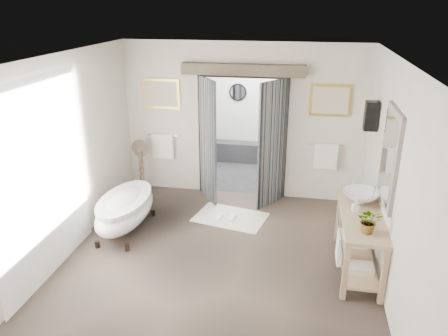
{
  "coord_description": "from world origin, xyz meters",
  "views": [
    {
      "loc": [
        1.1,
        -5.3,
        3.57
      ],
      "look_at": [
        0.0,
        0.6,
        1.25
      ],
      "focal_mm": 35.0,
      "sensor_mm": 36.0,
      "label": 1
    }
  ],
  "objects_px": {
    "rug": "(231,217)",
    "basin": "(361,197)",
    "clawfoot_tub": "(125,209)",
    "vanity": "(358,237)"
  },
  "relations": [
    {
      "from": "clawfoot_tub",
      "to": "rug",
      "type": "relative_size",
      "value": 1.38
    },
    {
      "from": "clawfoot_tub",
      "to": "rug",
      "type": "distance_m",
      "value": 1.82
    },
    {
      "from": "clawfoot_tub",
      "to": "rug",
      "type": "xyz_separation_m",
      "value": [
        1.61,
        0.76,
        -0.39
      ]
    },
    {
      "from": "vanity",
      "to": "basin",
      "type": "xyz_separation_m",
      "value": [
        0.03,
        0.4,
        0.43
      ]
    },
    {
      "from": "clawfoot_tub",
      "to": "basin",
      "type": "relative_size",
      "value": 3.2
    },
    {
      "from": "clawfoot_tub",
      "to": "vanity",
      "type": "bearing_deg",
      "value": -6.96
    },
    {
      "from": "rug",
      "to": "basin",
      "type": "height_order",
      "value": "basin"
    },
    {
      "from": "vanity",
      "to": "rug",
      "type": "distance_m",
      "value": 2.37
    },
    {
      "from": "vanity",
      "to": "basin",
      "type": "height_order",
      "value": "basin"
    },
    {
      "from": "vanity",
      "to": "clawfoot_tub",
      "type": "bearing_deg",
      "value": 173.04
    }
  ]
}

